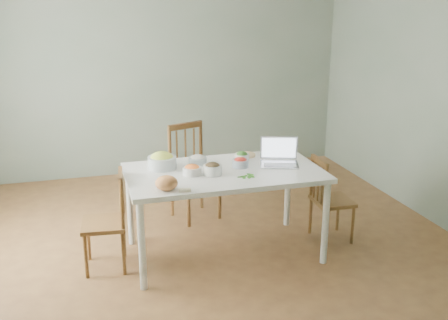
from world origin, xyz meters
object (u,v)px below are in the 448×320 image
object	(u,v)px
chair_far	(195,173)
bowl_squash	(162,161)
bread_boule	(167,183)
laptop	(280,153)
dining_table	(224,213)
chair_left	(104,221)
chair_right	(333,199)

from	to	relation	value
chair_far	bowl_squash	world-z (taller)	chair_far
bowl_squash	bread_boule	bearing A→B (deg)	-95.90
chair_far	bowl_squash	xyz separation A→B (m)	(-0.47, -0.70, 0.39)
bowl_squash	laptop	size ratio (longest dim) A/B	0.74
dining_table	chair_left	world-z (taller)	chair_left
dining_table	chair_far	world-z (taller)	chair_far
bread_boule	laptop	distance (m)	1.19
dining_table	chair_right	distance (m)	1.12
laptop	bread_boule	bearing A→B (deg)	-143.84
chair_left	chair_right	bearing A→B (deg)	94.90
bowl_squash	chair_far	bearing A→B (deg)	56.25
chair_right	bread_boule	size ratio (longest dim) A/B	4.59
chair_left	bowl_squash	bearing A→B (deg)	113.61
dining_table	bread_boule	xyz separation A→B (m)	(-0.59, -0.35, 0.48)
chair_left	bread_boule	bearing A→B (deg)	58.35
bread_boule	chair_right	bearing A→B (deg)	11.87
dining_table	chair_left	size ratio (longest dim) A/B	1.98
chair_left	bread_boule	size ratio (longest dim) A/B	4.79
chair_far	bread_boule	bearing A→B (deg)	-130.45
chair_far	bowl_squash	size ratio (longest dim) A/B	3.93
bread_boule	laptop	size ratio (longest dim) A/B	0.53
chair_far	chair_left	bearing A→B (deg)	-157.45
bowl_squash	chair_right	bearing A→B (deg)	-7.24
chair_right	bread_boule	bearing A→B (deg)	103.68
chair_far	bread_boule	world-z (taller)	chair_far
chair_far	chair_right	xyz separation A→B (m)	(1.19, -0.91, -0.09)
chair_far	laptop	xyz separation A→B (m)	(0.61, -0.91, 0.44)
dining_table	chair_far	bearing A→B (deg)	94.08
chair_left	chair_right	size ratio (longest dim) A/B	1.04
chair_left	bread_boule	xyz separation A→B (m)	(0.51, -0.39, 0.44)
chair_left	laptop	size ratio (longest dim) A/B	2.52
chair_far	chair_right	bearing A→B (deg)	-55.32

